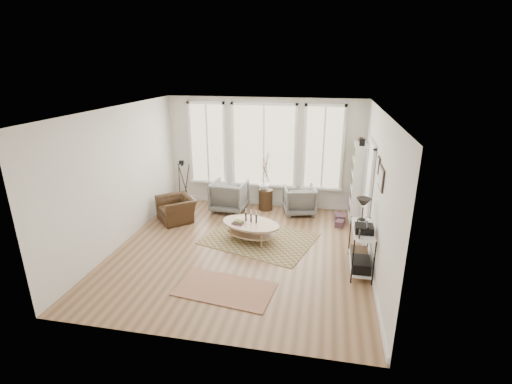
% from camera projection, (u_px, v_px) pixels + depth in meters
% --- Properties ---
extents(room, '(5.50, 5.54, 2.90)m').
position_uv_depth(room, '(242.00, 185.00, 7.33)').
color(room, '#936C49').
rests_on(room, ground).
extents(bay_window, '(4.14, 0.12, 2.24)m').
position_uv_depth(bay_window, '(264.00, 148.00, 9.77)').
color(bay_window, beige).
rests_on(bay_window, ground).
extents(door, '(0.09, 1.06, 2.22)m').
position_uv_depth(door, '(368.00, 190.00, 8.02)').
color(door, silver).
rests_on(door, ground).
extents(bookcase, '(0.31, 0.85, 2.06)m').
position_uv_depth(bookcase, '(358.00, 182.00, 9.09)').
color(bookcase, white).
rests_on(bookcase, ground).
extents(low_shelf, '(0.38, 1.08, 1.30)m').
position_uv_depth(low_shelf, '(361.00, 245.00, 6.91)').
color(low_shelf, white).
rests_on(low_shelf, ground).
extents(wall_art, '(0.04, 0.88, 0.44)m').
position_uv_depth(wall_art, '(380.00, 175.00, 6.45)').
color(wall_art, black).
rests_on(wall_art, ground).
extents(rug_main, '(2.68, 2.30, 0.01)m').
position_uv_depth(rug_main, '(260.00, 239.00, 8.27)').
color(rug_main, brown).
rests_on(rug_main, ground).
extents(rug_runner, '(1.76, 1.13, 0.01)m').
position_uv_depth(rug_runner, '(225.00, 289.00, 6.42)').
color(rug_runner, brown).
rests_on(rug_runner, ground).
extents(coffee_table, '(1.49, 1.16, 0.61)m').
position_uv_depth(coffee_table, '(250.00, 227.00, 8.11)').
color(coffee_table, tan).
rests_on(coffee_table, ground).
extents(armchair_left, '(0.93, 0.95, 0.81)m').
position_uv_depth(armchair_left, '(229.00, 196.00, 9.77)').
color(armchair_left, slate).
rests_on(armchair_left, ground).
extents(armchair_right, '(0.95, 0.97, 0.73)m').
position_uv_depth(armchair_right, '(299.00, 200.00, 9.59)').
color(armchair_right, slate).
rests_on(armchair_right, ground).
extents(side_table, '(0.37, 0.37, 1.56)m').
position_uv_depth(side_table, '(266.00, 183.00, 9.71)').
color(side_table, '#392515').
rests_on(side_table, ground).
extents(vase, '(0.33, 0.33, 0.27)m').
position_uv_depth(vase, '(264.00, 185.00, 9.74)').
color(vase, silver).
rests_on(vase, side_table).
extents(accent_chair, '(1.20, 1.19, 0.59)m').
position_uv_depth(accent_chair, '(176.00, 209.00, 9.18)').
color(accent_chair, '#392515').
rests_on(accent_chair, ground).
extents(tripod_camera, '(0.47, 0.47, 1.33)m').
position_uv_depth(tripod_camera, '(183.00, 187.00, 9.79)').
color(tripod_camera, black).
rests_on(tripod_camera, ground).
extents(book_stack_near, '(0.26, 0.32, 0.19)m').
position_uv_depth(book_stack_near, '(339.00, 218.00, 9.15)').
color(book_stack_near, maroon).
rests_on(book_stack_near, ground).
extents(book_stack_far, '(0.24, 0.27, 0.15)m').
position_uv_depth(book_stack_far, '(340.00, 224.00, 8.88)').
color(book_stack_far, maroon).
rests_on(book_stack_far, ground).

